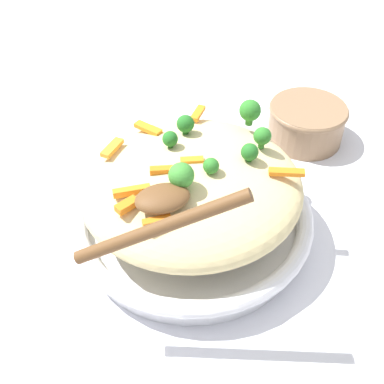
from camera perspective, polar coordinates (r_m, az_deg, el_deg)
The scene contains 21 objects.
ground_plane at distance 0.61m, azimuth -0.00°, elevation -4.76°, with size 2.40×2.40×0.00m, color silver.
serving_bowl at distance 0.60m, azimuth -0.00°, elevation -3.19°, with size 0.29×0.29×0.04m.
pasta_mound at distance 0.56m, azimuth -0.00°, elevation 0.64°, with size 0.26×0.25×0.08m, color #DBC689.
carrot_piece_0 at distance 0.49m, azimuth -7.60°, elevation -1.54°, with size 0.02×0.01×0.01m, color orange.
carrot_piece_1 at distance 0.57m, azimuth -9.30°, elevation 5.13°, with size 0.03×0.01×0.01m, color orange.
carrot_piece_2 at distance 0.52m, azimuth -3.09°, elevation 2.58°, with size 0.03×0.01×0.01m, color orange.
carrot_piece_3 at distance 0.62m, azimuth 0.69°, elevation 9.17°, with size 0.03×0.01×0.01m, color orange.
carrot_piece_4 at distance 0.53m, azimuth -0.15°, elevation 3.46°, with size 0.03×0.01×0.01m, color orange.
carrot_piece_5 at distance 0.54m, azimuth 10.99°, elevation 2.29°, with size 0.04×0.01×0.01m, color orange.
carrot_piece_6 at distance 0.59m, azimuth -5.16°, elevation 7.41°, with size 0.04×0.01×0.01m, color orange.
carrot_piece_7 at distance 0.51m, azimuth -7.05°, elevation 0.13°, with size 0.04×0.01×0.01m, color orange.
carrot_piece_8 at distance 0.47m, azimuth -4.11°, elevation -3.46°, with size 0.03×0.01×0.01m, color orange.
broccoli_floret_0 at distance 0.57m, azimuth -0.76°, elevation 7.93°, with size 0.02×0.02×0.03m.
broccoli_floret_1 at distance 0.55m, azimuth -2.57°, elevation 6.19°, with size 0.02×0.02×0.02m.
broccoli_floret_2 at distance 0.54m, azimuth 6.74°, elevation 4.63°, with size 0.02×0.02×0.02m.
broccoli_floret_3 at distance 0.56m, azimuth 8.20°, elevation 6.44°, with size 0.02×0.02×0.03m.
broccoli_floret_4 at distance 0.49m, azimuth -1.26°, elevation 1.90°, with size 0.03×0.03×0.03m.
broccoli_floret_5 at distance 0.60m, azimuth 6.78°, elevation 9.37°, with size 0.03×0.03×0.03m.
broccoli_floret_6 at distance 0.52m, azimuth 2.23°, elevation 3.05°, with size 0.02×0.02×0.02m.
serving_spoon at distance 0.45m, azimuth -3.58°, elevation -1.88°, with size 0.15×0.12×0.09m.
companion_bowl at distance 0.76m, azimuth 13.22°, elevation 8.03°, with size 0.12×0.12×0.06m.
Camera 1 is at (0.13, 0.39, 0.46)m, focal length 45.72 mm.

